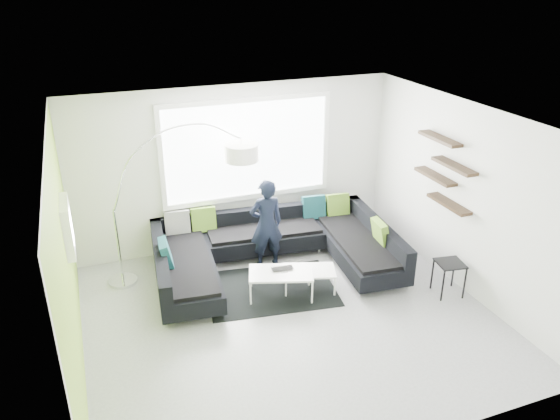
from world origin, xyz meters
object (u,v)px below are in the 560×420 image
at_px(side_table, 448,278).
at_px(person, 266,224).
at_px(arc_lamp, 114,211).
at_px(laptop, 283,270).
at_px(coffee_table, 295,281).
at_px(sectional_sofa, 275,253).

distance_m(side_table, person, 2.90).
height_order(arc_lamp, laptop, arc_lamp).
height_order(coffee_table, laptop, laptop).
distance_m(arc_lamp, person, 2.34).
xyz_separation_m(coffee_table, arc_lamp, (-2.40, 1.20, 1.02)).
xyz_separation_m(side_table, laptop, (-2.30, 0.86, 0.14)).
height_order(person, laptop, person).
distance_m(arc_lamp, laptop, 2.64).
bearing_deg(laptop, coffee_table, 1.26).
xyz_separation_m(sectional_sofa, coffee_table, (0.08, -0.67, -0.16)).
distance_m(sectional_sofa, arc_lamp, 2.53).
height_order(coffee_table, person, person).
height_order(coffee_table, arc_lamp, arc_lamp).
bearing_deg(coffee_table, laptop, -166.08).
relative_size(coffee_table, person, 0.80).
bearing_deg(person, arc_lamp, -7.32).
bearing_deg(arc_lamp, side_table, -20.03).
bearing_deg(side_table, coffee_table, 158.28).
height_order(sectional_sofa, coffee_table, sectional_sofa).
bearing_deg(side_table, laptop, 159.57).
xyz_separation_m(coffee_table, laptop, (-0.19, 0.02, 0.21)).
relative_size(person, laptop, 4.37).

